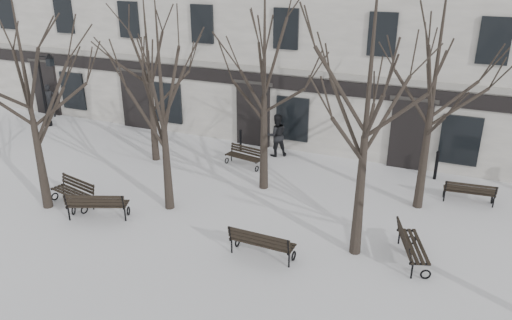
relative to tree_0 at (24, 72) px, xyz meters
The scene contains 19 objects.
ground 9.06m from the tree_0, ahead, with size 100.00×100.00×0.00m, color white.
building 15.67m from the tree_0, 60.74° to the left, with size 40.40×10.20×11.40m.
tree_0 is the anchor object (origin of this frame).
tree_1 4.33m from the tree_0, 22.67° to the left, with size 5.13×5.13×7.34m.
tree_2 10.76m from the tree_0, ahead, with size 6.17×6.17×8.82m.
tree_4 5.36m from the tree_0, 79.33° to the left, with size 5.16×5.16×7.37m.
tree_5 7.84m from the tree_0, 35.06° to the left, with size 6.02×6.02×8.60m.
tree_6 13.11m from the tree_0, 23.50° to the left, with size 6.05×6.05×8.65m.
bench_0 4.40m from the tree_0, 36.61° to the left, with size 1.92×1.04×0.92m.
bench_1 4.80m from the tree_0, ahead, with size 2.09×1.42×1.01m.
bench_2 9.23m from the tree_0, ahead, with size 1.95×0.74×0.97m.
bench_3 8.96m from the tree_0, 51.78° to the left, with size 1.71×0.89×0.83m.
bench_4 15.60m from the tree_0, 24.48° to the left, with size 1.78×0.80×0.87m.
bench_5 13.02m from the tree_0, ahead, with size 1.26×1.99×0.95m.
lamp_post 9.92m from the tree_0, 133.22° to the left, with size 1.19×0.44×3.80m.
bollard_a 9.66m from the tree_0, 63.08° to the left, with size 0.13×0.13×1.00m.
bollard_b 15.26m from the tree_0, 32.70° to the left, with size 0.15×0.15×1.19m.
pedestrian_a 12.34m from the tree_0, 133.54° to the left, with size 0.66×0.43×1.80m, color black.
pedestrian_b 10.74m from the tree_0, 54.00° to the left, with size 0.93×0.72×1.91m, color black.
Camera 1 is at (5.35, -12.19, 8.26)m, focal length 35.00 mm.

